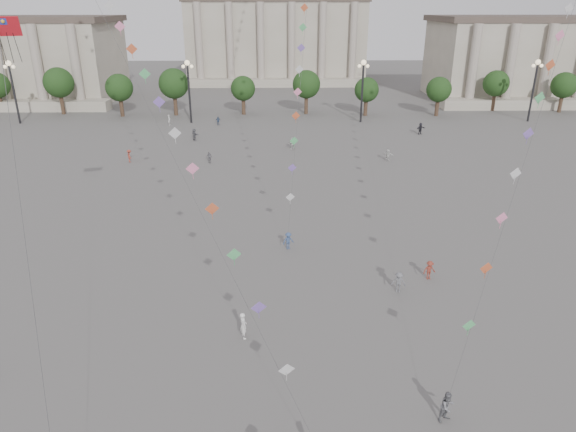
{
  "coord_description": "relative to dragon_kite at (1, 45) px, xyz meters",
  "views": [
    {
      "loc": [
        0.32,
        -20.38,
        19.23
      ],
      "look_at": [
        0.95,
        12.0,
        5.89
      ],
      "focal_mm": 32.0,
      "sensor_mm": 36.0,
      "label": 1
    }
  ],
  "objects": [
    {
      "name": "ground",
      "position": [
        14.48,
        -8.79,
        -17.27
      ],
      "size": [
        360.0,
        360.0,
        0.0
      ],
      "primitive_type": "plane",
      "color": "#54514F",
      "rests_on": "ground"
    },
    {
      "name": "hall_central",
      "position": [
        14.48,
        120.43,
        -3.04
      ],
      "size": [
        48.3,
        34.3,
        35.5
      ],
      "color": "gray",
      "rests_on": "ground"
    },
    {
      "name": "tree_row",
      "position": [
        14.48,
        69.21,
        -11.88
      ],
      "size": [
        137.12,
        5.12,
        8.0
      ],
      "color": "#3B2A1D",
      "rests_on": "ground"
    },
    {
      "name": "lamp_post_far_west",
      "position": [
        -30.52,
        61.21,
        -9.92
      ],
      "size": [
        2.0,
        0.9,
        10.65
      ],
      "color": "#262628",
      "rests_on": "ground"
    },
    {
      "name": "lamp_post_mid_west",
      "position": [
        -0.52,
        61.21,
        -9.92
      ],
      "size": [
        2.0,
        0.9,
        10.65
      ],
      "color": "#262628",
      "rests_on": "ground"
    },
    {
      "name": "lamp_post_mid_east",
      "position": [
        29.48,
        61.21,
        -9.92
      ],
      "size": [
        2.0,
        0.9,
        10.65
      ],
      "color": "#262628",
      "rests_on": "ground"
    },
    {
      "name": "lamp_post_far_east",
      "position": [
        59.48,
        61.21,
        -9.92
      ],
      "size": [
        2.0,
        0.9,
        10.65
      ],
      "color": "#262628",
      "rests_on": "ground"
    },
    {
      "name": "person_crowd_0",
      "position": [
        4.44,
        59.21,
        -16.53
      ],
      "size": [
        0.93,
        0.55,
        1.49
      ],
      "primitive_type": "imported",
      "rotation": [
        0.0,
        0.0,
        0.23
      ],
      "color": "navy",
      "rests_on": "ground"
    },
    {
      "name": "person_crowd_4",
      "position": [
        16.82,
        43.04,
        -16.44
      ],
      "size": [
        1.34,
        1.52,
        1.67
      ],
      "primitive_type": "imported",
      "rotation": [
        0.0,
        0.0,
        4.04
      ],
      "color": "#B9BAB5",
      "rests_on": "ground"
    },
    {
      "name": "person_crowd_6",
      "position": [
        23.4,
        2.96,
        -16.48
      ],
      "size": [
        1.14,
        0.83,
        1.58
      ],
      "primitive_type": "imported",
      "rotation": [
        0.0,
        0.0,
        6.03
      ],
      "color": "slate",
      "rests_on": "ground"
    },
    {
      "name": "person_crowd_7",
      "position": [
        29.39,
        36.66,
        -16.47
      ],
      "size": [
        1.51,
        1.18,
        1.6
      ],
      "primitive_type": "imported",
      "rotation": [
        0.0,
        0.0,
        2.58
      ],
      "color": "silver",
      "rests_on": "ground"
    },
    {
      "name": "person_crowd_8",
      "position": [
        26.13,
        4.78,
        -16.52
      ],
      "size": [
        1.05,
        0.72,
        1.5
      ],
      "primitive_type": "imported",
      "rotation": [
        0.0,
        0.0,
        0.18
      ],
      "color": "maroon",
      "rests_on": "ground"
    },
    {
      "name": "person_crowd_9",
      "position": [
        37.64,
        51.71,
        -16.35
      ],
      "size": [
        1.76,
        1.31,
        1.84
      ],
      "primitive_type": "imported",
      "rotation": [
        0.0,
        0.0,
        0.51
      ],
      "color": "black",
      "rests_on": "ground"
    },
    {
      "name": "person_crowd_10",
      "position": [
        -3.96,
        59.21,
        -16.37
      ],
      "size": [
        0.45,
        0.67,
        1.81
      ],
      "primitive_type": "imported",
      "rotation": [
        0.0,
        0.0,
        1.54
      ],
      "color": "beige",
      "rests_on": "ground"
    },
    {
      "name": "person_crowd_12",
      "position": [
        1.99,
        48.31,
        -16.36
      ],
      "size": [
        1.5,
        1.65,
        1.83
      ],
      "primitive_type": "imported",
      "rotation": [
        0.0,
        0.0,
        2.26
      ],
      "color": "#5D5D62",
      "rests_on": "ground"
    },
    {
      "name": "person_crowd_13",
      "position": [
        12.56,
        -2.4,
        -16.38
      ],
      "size": [
        0.64,
        0.76,
        1.79
      ],
      "primitive_type": "imported",
      "rotation": [
        0.0,
        0.0,
        1.94
      ],
      "color": "white",
      "rests_on": "ground"
    },
    {
      "name": "person_crowd_16",
      "position": [
        5.73,
        36.19,
        -16.53
      ],
      "size": [
        0.94,
        0.57,
        1.49
      ],
      "primitive_type": "imported",
      "rotation": [
        0.0,
        0.0,
        6.03
      ],
      "color": "slate",
      "rests_on": "ground"
    },
    {
      "name": "person_crowd_17",
      "position": [
        -4.83,
        36.72,
        -16.44
      ],
      "size": [
        1.08,
        1.25,
        1.67
      ],
      "primitive_type": "imported",
      "rotation": [
        0.0,
        0.0,
        2.1
      ],
      "color": "#9A382A",
      "rests_on": "ground"
    },
    {
      "name": "kite_flyer_1",
      "position": [
        15.59,
        10.17,
        -16.52
      ],
      "size": [
        1.11,
        0.88,
        1.51
      ],
      "primitive_type": "imported",
      "rotation": [
        0.0,
        0.0,
        0.37
      ],
      "color": "#334A74",
      "rests_on": "ground"
    },
    {
      "name": "kite_flyer_2",
      "position": [
        23.08,
        -9.48,
        -16.43
      ],
      "size": [
        1.03,
        0.95,
        1.69
      ],
      "primitive_type": "imported",
      "rotation": [
        0.0,
        0.0,
        0.48
      ],
      "color": "slate",
      "rests_on": "ground"
    },
    {
      "name": "dragon_kite",
      "position": [
        0.0,
        0.0,
        0.0
      ],
      "size": [
        5.13,
        9.77,
        26.04
      ],
      "color": "#B4131C",
      "rests_on": "ground"
    }
  ]
}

